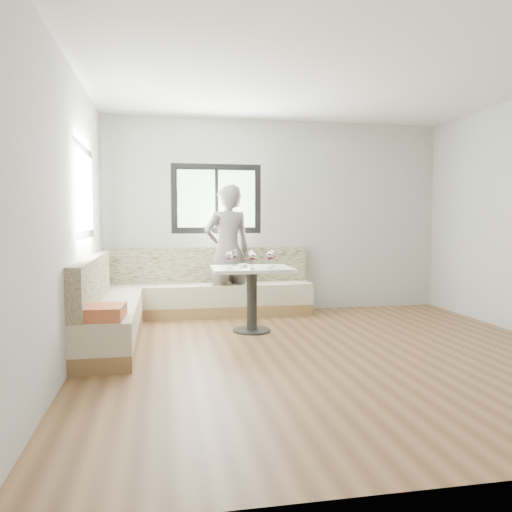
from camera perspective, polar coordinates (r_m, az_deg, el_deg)
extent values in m
cube|color=brown|center=(5.19, 8.74, -11.00)|extent=(5.00, 5.00, 0.01)
cube|color=white|center=(5.21, 9.11, 20.24)|extent=(5.00, 5.00, 0.01)
cube|color=#B7B7B2|center=(7.41, 2.44, 4.57)|extent=(5.00, 0.01, 2.80)
cube|color=#B7B7B2|center=(2.78, 26.46, 4.56)|extent=(5.00, 0.01, 2.80)
cube|color=#B7B7B2|center=(4.79, -20.63, 4.44)|extent=(0.01, 5.00, 2.80)
cube|color=black|center=(7.26, -4.53, 6.54)|extent=(1.30, 0.02, 1.00)
cube|color=black|center=(5.69, -19.02, 6.94)|extent=(0.02, 1.30, 1.00)
cube|color=brown|center=(7.09, -5.43, -6.17)|extent=(2.90, 0.55, 0.16)
cube|color=beige|center=(7.05, -5.45, -4.38)|extent=(2.90, 0.55, 0.29)
cube|color=beige|center=(7.21, -5.62, -1.02)|extent=(2.90, 0.14, 0.50)
cube|color=brown|center=(5.72, -16.08, -8.87)|extent=(0.55, 2.25, 0.16)
cube|color=beige|center=(5.67, -16.13, -6.66)|extent=(0.55, 2.25, 0.29)
cube|color=beige|center=(5.64, -18.29, -2.70)|extent=(0.14, 2.25, 0.50)
cube|color=#AB602A|center=(4.78, -17.34, -6.17)|extent=(0.45, 0.45, 0.13)
cylinder|color=black|center=(6.12, -0.48, -8.49)|extent=(0.46, 0.46, 0.02)
cylinder|color=black|center=(6.05, -0.49, -5.18)|extent=(0.13, 0.13, 0.74)
cube|color=silver|center=(6.00, -0.49, -1.50)|extent=(0.96, 0.76, 0.04)
imported|color=#635D5D|center=(6.92, -3.25, 0.57)|extent=(0.75, 0.58, 1.83)
cylinder|color=white|center=(5.99, -1.49, -1.10)|extent=(0.11, 0.11, 0.04)
sphere|color=black|center=(6.00, -1.36, -0.98)|extent=(0.02, 0.02, 0.02)
sphere|color=black|center=(6.00, -1.63, -0.99)|extent=(0.02, 0.02, 0.02)
sphere|color=black|center=(5.97, -1.45, -1.00)|extent=(0.02, 0.02, 0.02)
cylinder|color=white|center=(5.82, -3.07, -1.45)|extent=(0.07, 0.07, 0.01)
cylinder|color=white|center=(5.82, -3.08, -0.98)|extent=(0.01, 0.01, 0.09)
ellipsoid|color=white|center=(5.81, -3.08, 0.00)|extent=(0.09, 0.09, 0.11)
cylinder|color=#3D050D|center=(5.81, -3.08, -0.27)|extent=(0.06, 0.06, 0.02)
cylinder|color=white|center=(5.79, -0.42, -1.48)|extent=(0.07, 0.07, 0.01)
cylinder|color=white|center=(5.78, -0.42, -1.01)|extent=(0.01, 0.01, 0.09)
ellipsoid|color=white|center=(5.77, -0.42, -0.02)|extent=(0.09, 0.09, 0.11)
cylinder|color=#3D050D|center=(5.77, -0.42, -0.29)|extent=(0.06, 0.06, 0.02)
cylinder|color=white|center=(5.89, 1.62, -1.37)|extent=(0.07, 0.07, 0.01)
cylinder|color=white|center=(5.89, 1.62, -0.91)|extent=(0.01, 0.01, 0.09)
ellipsoid|color=white|center=(5.88, 1.63, 0.06)|extent=(0.09, 0.09, 0.11)
cylinder|color=#3D050D|center=(5.88, 1.63, -0.21)|extent=(0.06, 0.06, 0.02)
cylinder|color=white|center=(6.11, -0.49, -1.17)|extent=(0.07, 0.07, 0.01)
cylinder|color=white|center=(6.10, -0.49, -0.73)|extent=(0.01, 0.01, 0.09)
ellipsoid|color=white|center=(6.09, -0.49, 0.21)|extent=(0.09, 0.09, 0.11)
cylinder|color=#3D050D|center=(6.10, -0.49, -0.05)|extent=(0.06, 0.06, 0.02)
cylinder|color=white|center=(6.11, 1.92, -1.17)|extent=(0.07, 0.07, 0.01)
cylinder|color=white|center=(6.11, 1.92, -0.72)|extent=(0.01, 0.01, 0.09)
ellipsoid|color=white|center=(6.10, 1.92, 0.21)|extent=(0.09, 0.09, 0.11)
cylinder|color=#3D050D|center=(6.10, 1.92, -0.04)|extent=(0.06, 0.06, 0.02)
cylinder|color=white|center=(6.17, -2.56, -1.12)|extent=(0.07, 0.07, 0.01)
cylinder|color=white|center=(6.17, -2.56, -0.68)|extent=(0.01, 0.01, 0.09)
ellipsoid|color=white|center=(6.16, -2.56, 0.25)|extent=(0.09, 0.09, 0.11)
cylinder|color=#3D050D|center=(6.16, -2.56, -0.01)|extent=(0.06, 0.06, 0.02)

